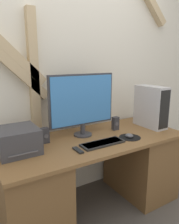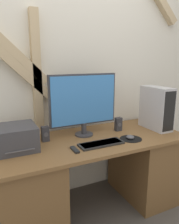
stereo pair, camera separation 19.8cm
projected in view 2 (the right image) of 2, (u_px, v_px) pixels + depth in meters
name	position (u px, v px, depth m)	size (l,w,h in m)	color
wall_back	(75.00, 72.00, 2.30)	(6.40, 0.13, 2.70)	silver
desk	(93.00, 174.00, 2.14)	(1.77, 0.77, 0.76)	brown
monitor	(84.00, 102.00, 2.07)	(0.68, 0.18, 0.60)	#333338
keyboard	(101.00, 144.00, 1.90)	(0.40, 0.14, 0.02)	black
mousepad	(131.00, 139.00, 2.04)	(0.21, 0.21, 0.00)	black
mouse	(130.00, 137.00, 2.03)	(0.07, 0.08, 0.04)	#4C4C51
computer_tower	(156.00, 108.00, 2.31)	(0.16, 0.37, 0.45)	#B2B2B7
printer	(17.00, 138.00, 1.80)	(0.31, 0.33, 0.20)	#38383D
speaker_left	(45.00, 134.00, 1.98)	(0.07, 0.06, 0.14)	#2D2D33
speaker_right	(118.00, 124.00, 2.27)	(0.07, 0.06, 0.14)	#2D2D33
remote_control	(75.00, 150.00, 1.78)	(0.04, 0.13, 0.02)	black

